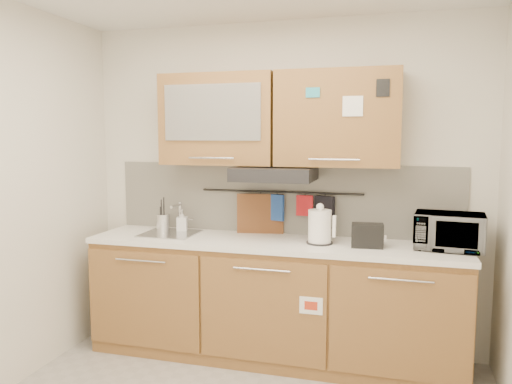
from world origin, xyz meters
The scene contains 17 objects.
wall_back centered at (0.00, 1.50, 1.30)m, with size 3.20×3.20×0.00m, color silver.
base_cabinet centered at (0.00, 1.19, 0.41)m, with size 2.80×0.64×0.88m.
countertop centered at (0.00, 1.19, 0.90)m, with size 2.82×0.62×0.04m, color white.
backsplash centered at (0.00, 1.49, 1.20)m, with size 2.80×0.02×0.56m, color silver.
upper_cabinets centered at (0.00, 1.32, 1.83)m, with size 1.82×0.37×0.70m.
range_hood centered at (0.00, 1.25, 1.42)m, with size 0.60×0.46×0.10m, color black.
sink centered at (-0.85, 1.21, 0.92)m, with size 0.42×0.40×0.26m.
utensil_rail centered at (0.00, 1.45, 1.26)m, with size 0.02×0.02×1.30m, color black.
utensil_crock centered at (-0.97, 1.32, 0.99)m, with size 0.13×0.13×0.28m.
kettle centered at (0.36, 1.18, 1.04)m, with size 0.22×0.19×0.30m.
toaster centered at (0.70, 1.15, 1.01)m, with size 0.23×0.15×0.17m.
microwave centered at (1.25, 1.23, 1.05)m, with size 0.46×0.31×0.25m, color #999999.
soap_bottle centered at (-0.80, 1.33, 1.01)m, with size 0.08×0.08×0.18m, color #999999.
cutting_board centered at (-0.16, 1.44, 1.01)m, with size 0.38×0.03×0.46m, color brown.
oven_mitt centered at (-0.03, 1.44, 1.14)m, with size 0.13×0.03×0.21m, color #1F4291.
dark_pouch centered at (0.36, 1.44, 1.12)m, with size 0.16×0.04×0.25m, color black.
pot_holder centered at (0.20, 1.44, 1.16)m, with size 0.13×0.02×0.16m, color red.
Camera 1 is at (0.88, -2.40, 1.71)m, focal length 35.00 mm.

